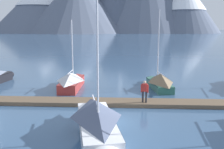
{
  "coord_description": "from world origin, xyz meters",
  "views": [
    {
      "loc": [
        0.12,
        -15.74,
        6.12
      ],
      "look_at": [
        0.0,
        6.0,
        2.0
      ],
      "focal_mm": 41.93,
      "sensor_mm": 36.0,
      "label": 1
    }
  ],
  "objects_px": {
    "sailboat_mid_dock_port": "(72,80)",
    "sailboat_mid_dock_starboard": "(97,121)",
    "sailboat_far_berth": "(159,81)",
    "person_on_dock": "(145,90)"
  },
  "relations": [
    {
      "from": "sailboat_mid_dock_starboard",
      "to": "person_on_dock",
      "type": "bearing_deg",
      "value": 59.97
    },
    {
      "from": "sailboat_mid_dock_starboard",
      "to": "person_on_dock",
      "type": "relative_size",
      "value": 5.02
    },
    {
      "from": "sailboat_mid_dock_port",
      "to": "sailboat_far_berth",
      "type": "height_order",
      "value": "sailboat_far_berth"
    },
    {
      "from": "sailboat_mid_dock_starboard",
      "to": "sailboat_far_berth",
      "type": "relative_size",
      "value": 1.12
    },
    {
      "from": "sailboat_mid_dock_starboard",
      "to": "person_on_dock",
      "type": "xyz_separation_m",
      "value": [
        3.27,
        5.65,
        0.35
      ]
    },
    {
      "from": "sailboat_mid_dock_port",
      "to": "sailboat_far_berth",
      "type": "relative_size",
      "value": 0.88
    },
    {
      "from": "sailboat_mid_dock_port",
      "to": "sailboat_mid_dock_starboard",
      "type": "relative_size",
      "value": 0.78
    },
    {
      "from": "sailboat_mid_dock_port",
      "to": "sailboat_mid_dock_starboard",
      "type": "height_order",
      "value": "sailboat_mid_dock_starboard"
    },
    {
      "from": "sailboat_far_berth",
      "to": "person_on_dock",
      "type": "bearing_deg",
      "value": -110.02
    },
    {
      "from": "sailboat_mid_dock_port",
      "to": "sailboat_mid_dock_starboard",
      "type": "xyz_separation_m",
      "value": [
        3.18,
        -11.58,
        0.15
      ]
    }
  ]
}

